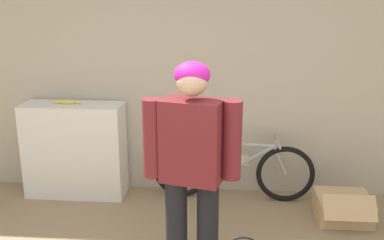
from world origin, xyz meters
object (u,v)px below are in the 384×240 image
(cardboard_box, at_px, (343,207))
(banana, at_px, (67,102))
(bicycle, at_px, (233,170))
(person, at_px, (192,159))

(cardboard_box, bearing_deg, banana, 172.26)
(bicycle, bearing_deg, banana, -178.67)
(person, relative_size, bicycle, 0.99)
(banana, bearing_deg, bicycle, -0.24)
(person, distance_m, bicycle, 1.57)
(banana, xyz_separation_m, cardboard_box, (2.78, -0.38, -0.90))
(cardboard_box, bearing_deg, person, -143.39)
(bicycle, relative_size, banana, 5.18)
(person, bearing_deg, bicycle, 91.33)
(bicycle, height_order, banana, banana)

